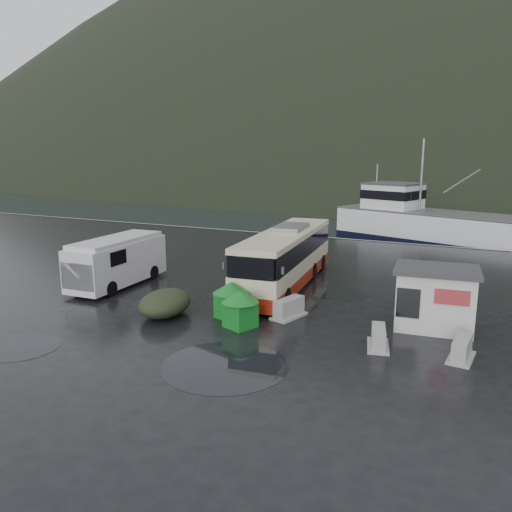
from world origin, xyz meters
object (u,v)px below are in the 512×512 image
at_px(waste_bin_left, 232,317).
at_px(waste_bin_right, 240,327).
at_px(dome_tent, 166,315).
at_px(jersey_barrier_c, 378,347).
at_px(coach_bus, 286,285).
at_px(jersey_barrier_a, 289,317).
at_px(ticket_kiosk, 433,328).
at_px(jersey_barrier_b, 461,359).
at_px(fishing_trawler, 447,233).
at_px(white_van, 119,285).

xyz_separation_m(waste_bin_left, waste_bin_right, (0.89, -0.91, 0.00)).
bearing_deg(waste_bin_left, dome_tent, -160.03).
height_order(waste_bin_left, jersey_barrier_c, waste_bin_left).
bearing_deg(coach_bus, dome_tent, -118.26).
bearing_deg(waste_bin_right, jersey_barrier_a, 55.63).
relative_size(ticket_kiosk, jersey_barrier_c, 2.12).
bearing_deg(jersey_barrier_b, waste_bin_right, -177.51).
xyz_separation_m(waste_bin_left, fishing_trawler, (6.56, 28.45, 0.00)).
xyz_separation_m(white_van, ticket_kiosk, (16.11, 0.26, 0.00)).
xyz_separation_m(dome_tent, jersey_barrier_b, (12.12, 0.47, 0.00)).
bearing_deg(waste_bin_left, jersey_barrier_b, -3.31).
xyz_separation_m(coach_bus, dome_tent, (-2.91, -6.99, 0.00)).
distance_m(white_van, jersey_barrier_a, 10.31).
xyz_separation_m(ticket_kiosk, jersey_barrier_c, (-1.61, -3.05, 0.00)).
bearing_deg(waste_bin_left, coach_bus, 88.68).
distance_m(white_van, dome_tent, 6.09).
bearing_deg(fishing_trawler, coach_bus, -87.11).
distance_m(white_van, fishing_trawler, 30.11).
distance_m(dome_tent, jersey_barrier_b, 12.13).
relative_size(waste_bin_right, dome_tent, 0.54).
xyz_separation_m(waste_bin_right, jersey_barrier_c, (5.61, 0.22, 0.00)).
bearing_deg(jersey_barrier_c, waste_bin_left, 173.96).
bearing_deg(jersey_barrier_b, jersey_barrier_a, 167.10).
height_order(jersey_barrier_a, jersey_barrier_c, jersey_barrier_a).
height_order(white_van, jersey_barrier_b, white_van).
bearing_deg(dome_tent, fishing_trawler, 72.42).
relative_size(coach_bus, fishing_trawler, 0.47).
relative_size(dome_tent, jersey_barrier_c, 1.89).
bearing_deg(jersey_barrier_a, waste_bin_left, -154.31).
bearing_deg(white_van, jersey_barrier_c, -13.55).
relative_size(jersey_barrier_c, fishing_trawler, 0.06).
relative_size(white_van, ticket_kiosk, 1.93).
height_order(jersey_barrier_a, fishing_trawler, fishing_trawler).
xyz_separation_m(ticket_kiosk, jersey_barrier_b, (1.24, -2.90, 0.00)).
distance_m(ticket_kiosk, jersey_barrier_b, 3.15).
xyz_separation_m(jersey_barrier_b, jersey_barrier_c, (-2.85, -0.15, 0.00)).
relative_size(waste_bin_left, jersey_barrier_b, 1.03).
relative_size(jersey_barrier_b, jersey_barrier_c, 1.01).
xyz_separation_m(jersey_barrier_a, jersey_barrier_c, (4.24, -1.77, 0.00)).
distance_m(waste_bin_left, jersey_barrier_b, 9.36).
xyz_separation_m(waste_bin_left, jersey_barrier_b, (9.35, -0.54, 0.00)).
relative_size(coach_bus, waste_bin_left, 6.98).
distance_m(waste_bin_right, jersey_barrier_a, 2.41).
height_order(coach_bus, fishing_trawler, fishing_trawler).
relative_size(coach_bus, white_van, 1.78).
distance_m(dome_tent, ticket_kiosk, 11.39).
distance_m(coach_bus, waste_bin_left, 5.98).
relative_size(waste_bin_right, fishing_trawler, 0.07).
xyz_separation_m(coach_bus, waste_bin_right, (0.75, -6.89, 0.00)).
height_order(coach_bus, jersey_barrier_a, coach_bus).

